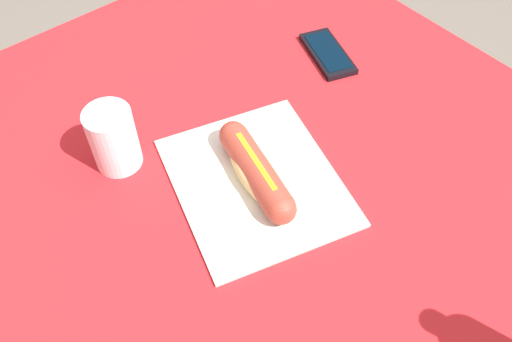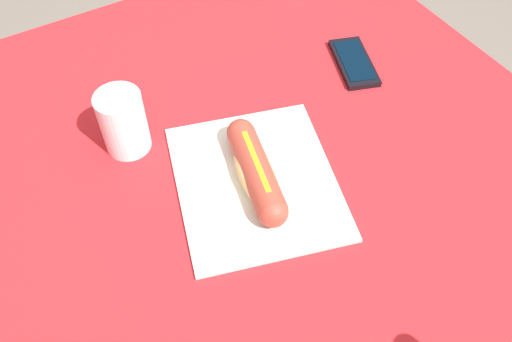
# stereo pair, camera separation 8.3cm
# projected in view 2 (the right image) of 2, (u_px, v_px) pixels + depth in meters

# --- Properties ---
(dining_table) EXTENTS (1.22, 0.99, 0.74)m
(dining_table) POSITION_uv_depth(u_px,v_px,m) (293.00, 229.00, 0.94)
(dining_table) COLOR brown
(dining_table) RESTS_ON ground
(paper_wrapper) EXTENTS (0.34, 0.32, 0.01)m
(paper_wrapper) POSITION_uv_depth(u_px,v_px,m) (256.00, 182.00, 0.85)
(paper_wrapper) COLOR silver
(paper_wrapper) RESTS_ON dining_table
(hot_dog) EXTENTS (0.20, 0.09, 0.05)m
(hot_dog) POSITION_uv_depth(u_px,v_px,m) (256.00, 171.00, 0.83)
(hot_dog) COLOR #E5BC75
(hot_dog) RESTS_ON paper_wrapper
(cell_phone) EXTENTS (0.15, 0.10, 0.01)m
(cell_phone) POSITION_uv_depth(u_px,v_px,m) (354.00, 62.00, 1.02)
(cell_phone) COLOR black
(cell_phone) RESTS_ON dining_table
(drinking_cup) EXTENTS (0.07, 0.07, 0.11)m
(drinking_cup) POSITION_uv_depth(u_px,v_px,m) (123.00, 122.00, 0.86)
(drinking_cup) COLOR white
(drinking_cup) RESTS_ON dining_table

